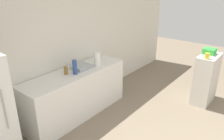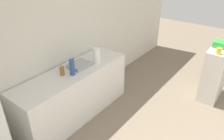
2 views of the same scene
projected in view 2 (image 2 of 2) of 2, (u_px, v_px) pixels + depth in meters
name	position (u px, v px, depth m)	size (l,w,h in m)	color
wall_back	(45.00, 46.00, 3.38)	(8.00, 0.06, 2.60)	silver
counter	(75.00, 93.00, 3.74)	(2.10, 0.62, 0.89)	silver
sink_basin	(79.00, 65.00, 3.65)	(0.34, 0.29, 0.06)	#9EA3A8
bottle_tall	(72.00, 67.00, 3.36)	(0.08, 0.08, 0.26)	#2D4C8C
bottle_short	(62.00, 71.00, 3.38)	(0.07, 0.07, 0.14)	olive
shelf_cabinet	(215.00, 74.00, 4.19)	(0.68, 0.34, 1.03)	silver
basket	(220.00, 44.00, 4.00)	(0.24, 0.22, 0.11)	green
jar	(219.00, 51.00, 3.73)	(0.09, 0.09, 0.11)	yellow
paper_towel_roll	(97.00, 56.00, 3.71)	(0.12, 0.12, 0.28)	white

